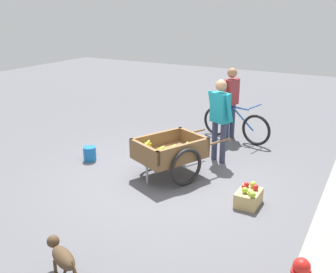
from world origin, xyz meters
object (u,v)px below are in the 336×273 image
fruit_cart (170,153)px  dog (62,256)px  vendor_person (220,114)px  apple_crate (249,197)px  plastic_bucket (90,154)px  cyclist_person (231,97)px  bicycle (236,124)px

fruit_cart → dog: bearing=5.2°
fruit_cart → vendor_person: vendor_person is taller
apple_crate → vendor_person: bearing=-143.0°
fruit_cart → plastic_bucket: bearing=-86.6°
vendor_person → apple_crate: bearing=37.0°
fruit_cart → cyclist_person: size_ratio=1.16×
fruit_cart → cyclist_person: (-2.41, 0.18, 0.50)m
fruit_cart → bicycle: 2.40m
plastic_bucket → dog: bearing=35.0°
bicycle → plastic_bucket: bicycle is taller
vendor_person → plastic_bucket: 2.56m
bicycle → dog: 5.24m
plastic_bucket → apple_crate: apple_crate is taller
vendor_person → apple_crate: vendor_person is taller
bicycle → dog: bearing=-0.7°
fruit_cart → apple_crate: size_ratio=4.13×
bicycle → apple_crate: bicycle is taller
fruit_cart → cyclist_person: 2.46m
apple_crate → dog: bearing=-26.1°
cyclist_person → apple_crate: size_ratio=3.55×
cyclist_person → apple_crate: (2.73, 1.32, -0.80)m
cyclist_person → dog: (5.27, 0.08, -0.66)m
fruit_cart → dog: fruit_cart is taller
apple_crate → fruit_cart: bearing=-102.0°
dog → apple_crate: (-2.54, 1.24, -0.14)m
vendor_person → dog: size_ratio=2.47×
bicycle → cyclist_person: (-0.03, -0.15, 0.58)m
cyclist_person → apple_crate: 3.13m
bicycle → cyclist_person: bearing=-102.2°
cyclist_person → bicycle: bearing=77.8°
vendor_person → cyclist_person: bearing=-168.0°
dog → apple_crate: size_ratio=1.43×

